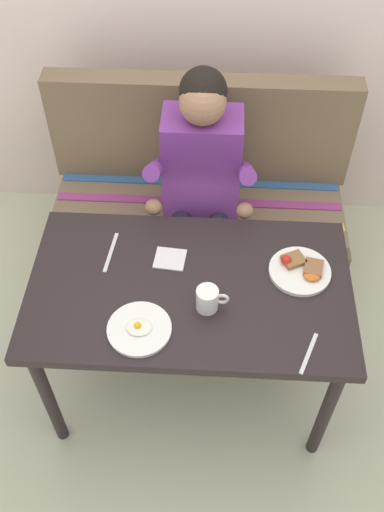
{
  "coord_description": "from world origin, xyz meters",
  "views": [
    {
      "loc": [
        0.08,
        -1.28,
        2.39
      ],
      "look_at": [
        0.0,
        0.15,
        0.72
      ],
      "focal_mm": 39.8,
      "sensor_mm": 36.0,
      "label": 1
    }
  ],
  "objects_px": {
    "table": "(190,298)",
    "person": "(201,176)",
    "fork": "(309,353)",
    "napkin": "(170,259)",
    "plate_breakfast": "(300,269)",
    "coffee_mug": "(208,299)",
    "couch": "(199,214)",
    "plate_eggs": "(139,329)",
    "knife": "(111,252)"
  },
  "relations": [
    {
      "from": "plate_eggs",
      "to": "knife",
      "type": "height_order",
      "value": "plate_eggs"
    },
    {
      "from": "person",
      "to": "napkin",
      "type": "height_order",
      "value": "person"
    },
    {
      "from": "couch",
      "to": "person",
      "type": "height_order",
      "value": "person"
    },
    {
      "from": "coffee_mug",
      "to": "napkin",
      "type": "distance_m",
      "value": 0.27
    },
    {
      "from": "table",
      "to": "couch",
      "type": "bearing_deg",
      "value": 90.0
    },
    {
      "from": "napkin",
      "to": "fork",
      "type": "distance_m",
      "value": 0.63
    },
    {
      "from": "person",
      "to": "plate_eggs",
      "type": "height_order",
      "value": "person"
    },
    {
      "from": "coffee_mug",
      "to": "couch",
      "type": "bearing_deg",
      "value": 94.63
    },
    {
      "from": "napkin",
      "to": "fork",
      "type": "bearing_deg",
      "value": -37.92
    },
    {
      "from": "couch",
      "to": "plate_eggs",
      "type": "bearing_deg",
      "value": -99.54
    },
    {
      "from": "fork",
      "to": "plate_eggs",
      "type": "bearing_deg",
      "value": -163.91
    },
    {
      "from": "coffee_mug",
      "to": "knife",
      "type": "bearing_deg",
      "value": 148.4
    },
    {
      "from": "table",
      "to": "napkin",
      "type": "xyz_separation_m",
      "value": [
        -0.08,
        0.12,
        0.09
      ]
    },
    {
      "from": "plate_eggs",
      "to": "table",
      "type": "bearing_deg",
      "value": 51.64
    },
    {
      "from": "knife",
      "to": "plate_breakfast",
      "type": "bearing_deg",
      "value": 1.09
    },
    {
      "from": "napkin",
      "to": "knife",
      "type": "xyz_separation_m",
      "value": [
        -0.23,
        0.02,
        -0.0
      ]
    },
    {
      "from": "table",
      "to": "person",
      "type": "height_order",
      "value": "person"
    },
    {
      "from": "plate_eggs",
      "to": "knife",
      "type": "distance_m",
      "value": 0.38
    },
    {
      "from": "plate_eggs",
      "to": "plate_breakfast",
      "type": "bearing_deg",
      "value": 26.96
    },
    {
      "from": "couch",
      "to": "plate_breakfast",
      "type": "xyz_separation_m",
      "value": [
        0.41,
        -0.68,
        0.41
      ]
    },
    {
      "from": "plate_breakfast",
      "to": "fork",
      "type": "height_order",
      "value": "plate_breakfast"
    },
    {
      "from": "person",
      "to": "plate_breakfast",
      "type": "xyz_separation_m",
      "value": [
        0.4,
        -0.5,
        0.0
      ]
    },
    {
      "from": "fork",
      "to": "knife",
      "type": "xyz_separation_m",
      "value": [
        -0.73,
        0.41,
        0.0
      ]
    },
    {
      "from": "napkin",
      "to": "knife",
      "type": "relative_size",
      "value": 0.58
    },
    {
      "from": "coffee_mug",
      "to": "napkin",
      "type": "bearing_deg",
      "value": 125.39
    },
    {
      "from": "table",
      "to": "coffee_mug",
      "type": "distance_m",
      "value": 0.18
    },
    {
      "from": "couch",
      "to": "knife",
      "type": "distance_m",
      "value": 0.81
    },
    {
      "from": "plate_breakfast",
      "to": "knife",
      "type": "height_order",
      "value": "plate_breakfast"
    },
    {
      "from": "table",
      "to": "napkin",
      "type": "distance_m",
      "value": 0.17
    },
    {
      "from": "plate_eggs",
      "to": "coffee_mug",
      "type": "bearing_deg",
      "value": 25.55
    },
    {
      "from": "knife",
      "to": "person",
      "type": "bearing_deg",
      "value": 59.14
    },
    {
      "from": "couch",
      "to": "fork",
      "type": "xyz_separation_m",
      "value": [
        0.42,
        -1.03,
        0.4
      ]
    },
    {
      "from": "fork",
      "to": "person",
      "type": "bearing_deg",
      "value": 137.26
    },
    {
      "from": "table",
      "to": "fork",
      "type": "relative_size",
      "value": 7.06
    },
    {
      "from": "table",
      "to": "plate_eggs",
      "type": "relative_size",
      "value": 5.33
    },
    {
      "from": "plate_eggs",
      "to": "fork",
      "type": "height_order",
      "value": "plate_eggs"
    },
    {
      "from": "plate_eggs",
      "to": "knife",
      "type": "bearing_deg",
      "value": 113.53
    },
    {
      "from": "plate_breakfast",
      "to": "coffee_mug",
      "type": "xyz_separation_m",
      "value": [
        -0.34,
        -0.18,
        0.04
      ]
    },
    {
      "from": "coffee_mug",
      "to": "fork",
      "type": "distance_m",
      "value": 0.39
    },
    {
      "from": "coffee_mug",
      "to": "fork",
      "type": "relative_size",
      "value": 0.69
    },
    {
      "from": "plate_breakfast",
      "to": "plate_eggs",
      "type": "relative_size",
      "value": 1.03
    },
    {
      "from": "person",
      "to": "coffee_mug",
      "type": "bearing_deg",
      "value": -85.47
    },
    {
      "from": "plate_eggs",
      "to": "coffee_mug",
      "type": "height_order",
      "value": "coffee_mug"
    },
    {
      "from": "couch",
      "to": "napkin",
      "type": "xyz_separation_m",
      "value": [
        -0.08,
        -0.64,
        0.4
      ]
    },
    {
      "from": "table",
      "to": "plate_breakfast",
      "type": "height_order",
      "value": "plate_breakfast"
    },
    {
      "from": "plate_breakfast",
      "to": "knife",
      "type": "xyz_separation_m",
      "value": [
        -0.72,
        0.06,
        -0.01
      ]
    },
    {
      "from": "couch",
      "to": "person",
      "type": "distance_m",
      "value": 0.45
    },
    {
      "from": "person",
      "to": "fork",
      "type": "relative_size",
      "value": 7.13
    },
    {
      "from": "fork",
      "to": "knife",
      "type": "height_order",
      "value": "same"
    },
    {
      "from": "person",
      "to": "fork",
      "type": "distance_m",
      "value": 0.95
    }
  ]
}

